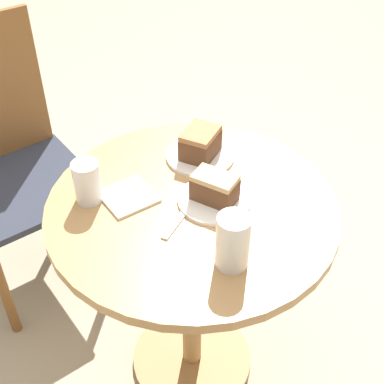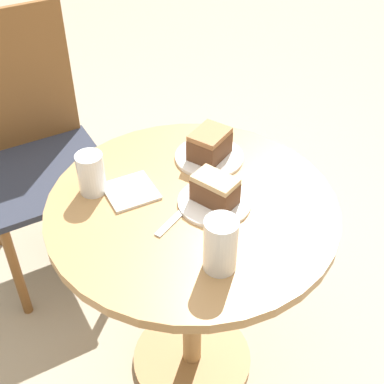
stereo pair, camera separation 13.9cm
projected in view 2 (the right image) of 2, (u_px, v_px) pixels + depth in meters
name	position (u px, v px, depth m)	size (l,w,h in m)	color
ground_plane	(192.00, 360.00, 1.90)	(8.00, 8.00, 0.00)	tan
table	(192.00, 249.00, 1.53)	(0.78, 0.78, 0.74)	tan
chair	(35.00, 148.00, 2.01)	(0.54, 0.53, 1.00)	brown
plate_near	(215.00, 202.00, 1.42)	(0.20, 0.20, 0.01)	white
plate_far	(209.00, 157.00, 1.57)	(0.20, 0.20, 0.01)	white
cake_slice_near	(215.00, 189.00, 1.39)	(0.10, 0.13, 0.08)	brown
cake_slice_far	(210.00, 144.00, 1.54)	(0.14, 0.12, 0.08)	brown
glass_lemonade	(220.00, 247.00, 1.21)	(0.08, 0.08, 0.14)	silver
glass_water	(91.00, 176.00, 1.43)	(0.07, 0.07, 0.12)	silver
napkin_stack	(131.00, 191.00, 1.45)	(0.16, 0.16, 0.01)	silver
fork	(175.00, 219.00, 1.37)	(0.15, 0.06, 0.00)	silver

